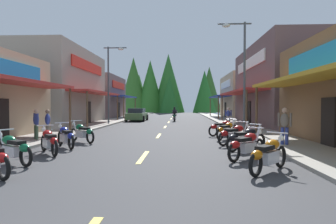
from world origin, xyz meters
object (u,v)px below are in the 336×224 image
object	(u,v)px
motorcycle_parked_right_4	(227,130)
motorcycle_parked_left_2	(49,141)
parked_car_curbside	(137,115)
motorcycle_parked_right_3	(235,134)
motorcycle_parked_right_5	(223,127)
pedestrian_waiting	(48,123)
motorcycle_parked_left_4	(82,132)
rider_cruising_lead	(175,115)
pedestrian_strolling	(228,115)
motorcycle_parked_right_2	(246,138)
motorcycle_parked_right_1	(247,145)
motorcycle_parked_left_3	(66,136)
motorcycle_parked_right_0	(269,154)
motorcycle_parked_left_1	(13,148)
pedestrian_browsing	(36,123)
streetlamp_right	(240,62)
streetlamp_left	(111,75)
pedestrian_by_shop	(285,124)

from	to	relation	value
motorcycle_parked_right_4	motorcycle_parked_left_2	xyz separation A→B (m)	(-7.18, -4.82, 0.00)
motorcycle_parked_left_2	parked_car_curbside	distance (m)	21.27
motorcycle_parked_left_2	parked_car_curbside	xyz separation A→B (m)	(-0.09, 21.26, 0.20)
motorcycle_parked_right_3	motorcycle_parked_right_5	world-z (taller)	same
motorcycle_parked_left_2	pedestrian_waiting	world-z (taller)	pedestrian_waiting
motorcycle_parked_left_4	rider_cruising_lead	size ratio (longest dim) A/B	0.78
pedestrian_waiting	pedestrian_strolling	size ratio (longest dim) A/B	1.02
motorcycle_parked_right_2	motorcycle_parked_right_3	bearing A→B (deg)	60.19
pedestrian_strolling	motorcycle_parked_right_1	bearing A→B (deg)	-163.41
motorcycle_parked_left_2	rider_cruising_lead	world-z (taller)	rider_cruising_lead
motorcycle_parked_left_3	rider_cruising_lead	bearing A→B (deg)	-50.76
motorcycle_parked_right_2	motorcycle_parked_right_3	size ratio (longest dim) A/B	1.03
motorcycle_parked_left_4	pedestrian_strolling	world-z (taller)	pedestrian_strolling
rider_cruising_lead	motorcycle_parked_right_5	bearing A→B (deg)	-165.38
motorcycle_parked_right_1	motorcycle_parked_right_5	world-z (taller)	same
motorcycle_parked_right_2	motorcycle_parked_right_1	bearing A→B (deg)	-136.37
motorcycle_parked_right_0	pedestrian_waiting	xyz separation A→B (m)	(-9.08, 6.47, 0.41)
motorcycle_parked_right_3	parked_car_curbside	xyz separation A→B (m)	(-7.30, 18.55, 0.20)
motorcycle_parked_right_1	motorcycle_parked_left_4	size ratio (longest dim) A/B	0.95
rider_cruising_lead	motorcycle_parked_right_4	bearing A→B (deg)	-166.72
motorcycle_parked_left_1	pedestrian_browsing	world-z (taller)	pedestrian_browsing
motorcycle_parked_right_0	motorcycle_parked_left_3	world-z (taller)	same
streetlamp_right	motorcycle_parked_right_4	xyz separation A→B (m)	(-1.24, -2.95, -3.92)
motorcycle_parked_right_1	motorcycle_parked_left_1	xyz separation A→B (m)	(-7.23, -1.08, 0.00)
motorcycle_parked_right_1	motorcycle_parked_left_2	distance (m)	6.99
motorcycle_parked_right_0	motorcycle_parked_left_1	size ratio (longest dim) A/B	0.90
streetlamp_left	motorcycle_parked_right_0	distance (m)	19.95
streetlamp_left	pedestrian_by_shop	size ratio (longest dim) A/B	4.14
motorcycle_parked_right_5	parked_car_curbside	size ratio (longest dim) A/B	0.43
motorcycle_parked_right_2	motorcycle_parked_right_4	distance (m)	3.70
motorcycle_parked_right_1	pedestrian_browsing	bearing A→B (deg)	110.10
rider_cruising_lead	pedestrian_by_shop	bearing A→B (deg)	-162.44
motorcycle_parked_right_5	pedestrian_waiting	world-z (taller)	pedestrian_waiting
pedestrian_by_shop	streetlamp_right	bearing A→B (deg)	-138.86
motorcycle_parked_right_2	motorcycle_parked_right_4	xyz separation A→B (m)	(-0.16, 3.70, 0.00)
motorcycle_parked_right_1	motorcycle_parked_left_3	world-z (taller)	same
motorcycle_parked_right_5	pedestrian_by_shop	bearing A→B (deg)	-96.89
pedestrian_by_shop	pedestrian_waiting	xyz separation A→B (m)	(-11.12, 1.85, -0.08)
motorcycle_parked_right_0	motorcycle_parked_right_2	bearing A→B (deg)	37.87
motorcycle_parked_right_4	pedestrian_browsing	distance (m)	9.54
streetlamp_right	motorcycle_parked_left_2	xyz separation A→B (m)	(-8.41, -7.77, -3.92)
motorcycle_parked_right_1	motorcycle_parked_right_0	bearing A→B (deg)	-129.92
motorcycle_parked_right_3	motorcycle_parked_left_2	size ratio (longest dim) A/B	1.03
streetlamp_right	motorcycle_parked_right_1	bearing A→B (deg)	-99.74
motorcycle_parked_right_2	motorcycle_parked_right_5	size ratio (longest dim) A/B	0.97
streetlamp_right	pedestrian_strolling	distance (m)	7.91
streetlamp_left	pedestrian_browsing	distance (m)	12.22
streetlamp_right	pedestrian_browsing	xyz separation A→B (m)	(-10.67, -4.33, -3.49)
streetlamp_right	pedestrian_browsing	distance (m)	12.03
motorcycle_parked_right_4	motorcycle_parked_left_4	world-z (taller)	same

